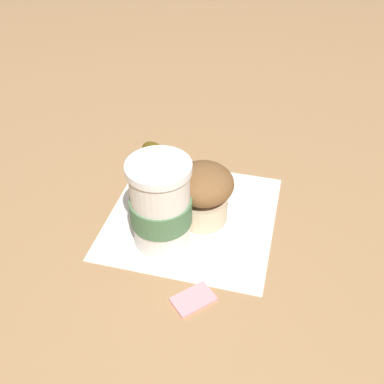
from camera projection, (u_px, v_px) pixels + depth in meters
The scene contains 6 objects.
ground_plane at pixel (192, 217), 0.65m from camera, with size 3.00×3.00×0.00m, color #A87C51.
paper_napkin at pixel (192, 216), 0.65m from camera, with size 0.24×0.24×0.00m, color white.
coffee_cup at pixel (161, 205), 0.58m from camera, with size 0.08×0.08×0.13m.
muffin at pixel (204, 191), 0.62m from camera, with size 0.08×0.08×0.09m.
banana at pixel (174, 165), 0.72m from camera, with size 0.12×0.11×0.03m.
sugar_packet at pixel (193, 298), 0.54m from camera, with size 0.05×0.03×0.01m, color pink.
Camera 1 is at (-0.47, -0.08, 0.45)m, focal length 42.00 mm.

